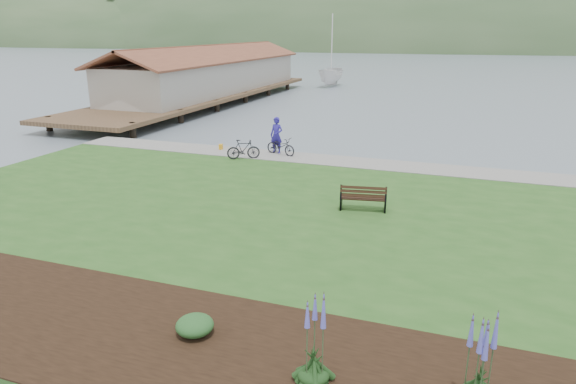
{
  "coord_description": "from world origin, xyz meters",
  "views": [
    {
      "loc": [
        4.49,
        -17.98,
        6.87
      ],
      "look_at": [
        -1.44,
        -1.53,
        1.3
      ],
      "focal_mm": 32.0,
      "sensor_mm": 36.0,
      "label": 1
    }
  ],
  "objects_px": {
    "park_bench": "(363,197)",
    "person": "(276,132)",
    "sailboat": "(331,86)",
    "bicycle_a": "(281,146)"
  },
  "relations": [
    {
      "from": "sailboat",
      "to": "park_bench",
      "type": "bearing_deg",
      "value": -71.19
    },
    {
      "from": "park_bench",
      "to": "person",
      "type": "bearing_deg",
      "value": 120.0
    },
    {
      "from": "person",
      "to": "sailboat",
      "type": "relative_size",
      "value": 0.08
    },
    {
      "from": "person",
      "to": "park_bench",
      "type": "bearing_deg",
      "value": -40.72
    },
    {
      "from": "person",
      "to": "sailboat",
      "type": "height_order",
      "value": "sailboat"
    },
    {
      "from": "park_bench",
      "to": "person",
      "type": "distance_m",
      "value": 9.92
    },
    {
      "from": "park_bench",
      "to": "person",
      "type": "relative_size",
      "value": 0.77
    },
    {
      "from": "person",
      "to": "bicycle_a",
      "type": "height_order",
      "value": "person"
    },
    {
      "from": "park_bench",
      "to": "bicycle_a",
      "type": "distance_m",
      "value": 9.44
    },
    {
      "from": "park_bench",
      "to": "person",
      "type": "height_order",
      "value": "person"
    }
  ]
}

